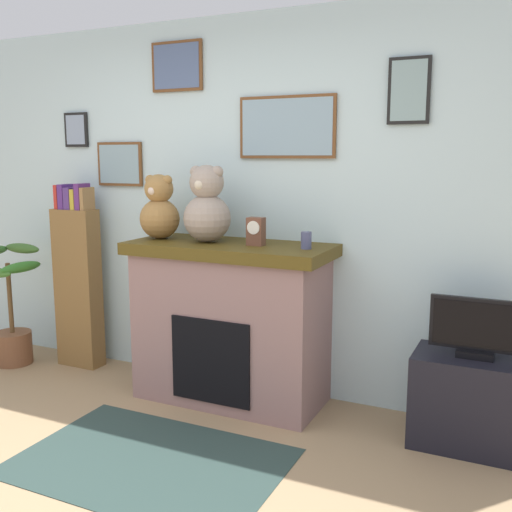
{
  "coord_description": "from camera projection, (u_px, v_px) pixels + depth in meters",
  "views": [
    {
      "loc": [
        1.96,
        -1.77,
        1.66
      ],
      "look_at": [
        0.34,
        1.66,
        1.01
      ],
      "focal_mm": 41.42,
      "sensor_mm": 36.0,
      "label": 1
    }
  ],
  "objects": [
    {
      "name": "teddy_bear_cream",
      "position": [
        207.0,
        208.0,
        3.92
      ],
      "size": [
        0.32,
        0.32,
        0.51
      ],
      "color": "gray",
      "rests_on": "fireplace"
    },
    {
      "name": "bookshelf",
      "position": [
        78.0,
        281.0,
        4.64
      ],
      "size": [
        0.36,
        0.16,
        1.45
      ],
      "color": "brown",
      "rests_on": "ground_plane"
    },
    {
      "name": "candle_jar",
      "position": [
        306.0,
        240.0,
        3.65
      ],
      "size": [
        0.07,
        0.07,
        0.11
      ],
      "primitive_type": "cylinder",
      "color": "#4C517A",
      "rests_on": "fireplace"
    },
    {
      "name": "television",
      "position": [
        477.0,
        330.0,
        3.3
      ],
      "size": [
        0.51,
        0.14,
        0.34
      ],
      "color": "black",
      "rests_on": "tv_stand"
    },
    {
      "name": "tv_stand",
      "position": [
        472.0,
        402.0,
        3.37
      ],
      "size": [
        0.66,
        0.4,
        0.54
      ],
      "primitive_type": "cube",
      "color": "black",
      "rests_on": "ground_plane"
    },
    {
      "name": "teddy_bear_tan",
      "position": [
        159.0,
        210.0,
        4.08
      ],
      "size": [
        0.28,
        0.28,
        0.45
      ],
      "color": "olive",
      "rests_on": "fireplace"
    },
    {
      "name": "potted_plant",
      "position": [
        11.0,
        317.0,
        4.71
      ],
      "size": [
        0.46,
        0.43,
        0.96
      ],
      "color": "brown",
      "rests_on": "ground_plane"
    },
    {
      "name": "mantel_clock",
      "position": [
        256.0,
        231.0,
        3.79
      ],
      "size": [
        0.11,
        0.08,
        0.18
      ],
      "color": "brown",
      "rests_on": "fireplace"
    },
    {
      "name": "area_rug",
      "position": [
        150.0,
        461.0,
        3.23
      ],
      "size": [
        1.45,
        0.98,
        0.01
      ],
      "primitive_type": "cube",
      "color": "#293C38",
      "rests_on": "ground_plane"
    },
    {
      "name": "back_wall",
      "position": [
        233.0,
        205.0,
        4.24
      ],
      "size": [
        5.2,
        0.15,
        2.6
      ],
      "color": "silver",
      "rests_on": "ground_plane"
    },
    {
      "name": "fireplace",
      "position": [
        231.0,
        321.0,
        3.99
      ],
      "size": [
        1.37,
        0.63,
        1.09
      ],
      "color": "gray",
      "rests_on": "ground_plane"
    }
  ]
}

